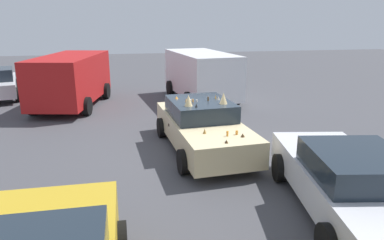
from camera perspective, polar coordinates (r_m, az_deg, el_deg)
name	(u,v)px	position (r m, az deg, el deg)	size (l,w,h in m)	color
ground_plane	(202,150)	(10.07, 1.68, -4.83)	(60.00, 60.00, 0.00)	#47474C
art_car_decorated	(202,126)	(9.89, 1.63, -0.93)	(4.71, 2.24, 1.69)	beige
parked_van_near_right	(71,78)	(15.73, -18.97, 6.45)	(5.36, 3.08, 2.14)	#B21919
parked_van_far_left	(201,74)	(16.07, 1.45, 7.52)	(5.04, 2.78, 2.16)	silver
parked_sedan_behind_left	(349,182)	(7.25, 24.14, -9.10)	(4.82, 2.61, 1.35)	silver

